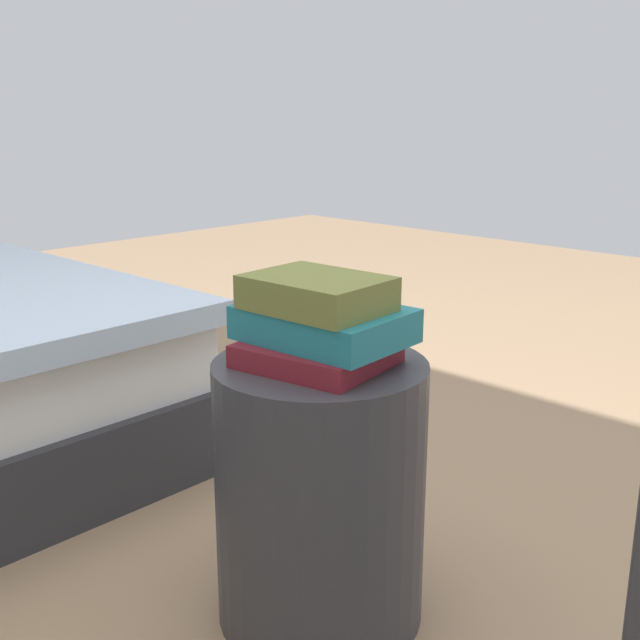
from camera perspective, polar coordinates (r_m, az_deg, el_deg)
ground_plane at (r=1.58m, az=-0.00°, el=-20.36°), size 8.00×8.00×0.00m
side_table at (r=1.45m, az=-0.00°, el=-12.43°), size 0.38×0.38×0.49m
book_maroon at (r=1.34m, az=-0.31°, el=-2.41°), size 0.26×0.24×0.04m
book_teal at (r=1.34m, az=0.17°, el=-0.25°), size 0.29×0.22×0.06m
book_olive at (r=1.31m, az=-0.23°, el=1.98°), size 0.24×0.18×0.06m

